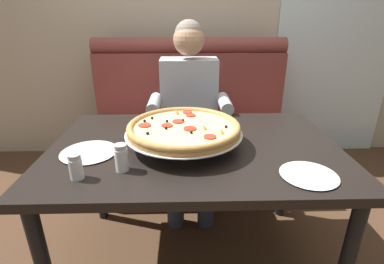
{
  "coord_description": "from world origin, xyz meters",
  "views": [
    {
      "loc": [
        -0.05,
        -1.26,
        1.31
      ],
      "look_at": [
        -0.01,
        -0.01,
        0.79
      ],
      "focal_mm": 26.96,
      "sensor_mm": 36.0,
      "label": 1
    }
  ],
  "objects_px": {
    "dining_table": "(194,159)",
    "booth_bench": "(190,133)",
    "shaker_pepper_flakes": "(76,168)",
    "plate_near_right": "(89,151)",
    "plate_near_left": "(309,174)",
    "diner_main": "(189,106)",
    "pizza": "(184,128)",
    "patio_chair": "(315,83)",
    "shaker_parmesan": "(122,160)"
  },
  "relations": [
    {
      "from": "shaker_pepper_flakes",
      "to": "plate_near_right",
      "type": "bearing_deg",
      "value": 95.67
    },
    {
      "from": "plate_near_right",
      "to": "patio_chair",
      "type": "height_order",
      "value": "patio_chair"
    },
    {
      "from": "plate_near_left",
      "to": "dining_table",
      "type": "bearing_deg",
      "value": 145.04
    },
    {
      "from": "dining_table",
      "to": "plate_near_left",
      "type": "bearing_deg",
      "value": -34.96
    },
    {
      "from": "shaker_parmesan",
      "to": "plate_near_left",
      "type": "distance_m",
      "value": 0.74
    },
    {
      "from": "shaker_pepper_flakes",
      "to": "plate_near_right",
      "type": "relative_size",
      "value": 0.4
    },
    {
      "from": "plate_near_right",
      "to": "booth_bench",
      "type": "bearing_deg",
      "value": 64.49
    },
    {
      "from": "pizza",
      "to": "diner_main",
      "type": "bearing_deg",
      "value": 86.75
    },
    {
      "from": "shaker_pepper_flakes",
      "to": "diner_main",
      "type": "bearing_deg",
      "value": 64.97
    },
    {
      "from": "diner_main",
      "to": "pizza",
      "type": "xyz_separation_m",
      "value": [
        -0.04,
        -0.67,
        0.1
      ]
    },
    {
      "from": "shaker_pepper_flakes",
      "to": "dining_table",
      "type": "bearing_deg",
      "value": 32.81
    },
    {
      "from": "diner_main",
      "to": "plate_near_left",
      "type": "xyz_separation_m",
      "value": [
        0.45,
        -0.96,
        0.02
      ]
    },
    {
      "from": "plate_near_right",
      "to": "patio_chair",
      "type": "distance_m",
      "value": 3.04
    },
    {
      "from": "shaker_pepper_flakes",
      "to": "patio_chair",
      "type": "xyz_separation_m",
      "value": [
        2.0,
        2.47,
        -0.24
      ]
    },
    {
      "from": "shaker_parmesan",
      "to": "diner_main",
      "type": "bearing_deg",
      "value": 72.35
    },
    {
      "from": "diner_main",
      "to": "shaker_parmesan",
      "type": "bearing_deg",
      "value": -107.65
    },
    {
      "from": "pizza",
      "to": "shaker_parmesan",
      "type": "xyz_separation_m",
      "value": [
        -0.25,
        -0.23,
        -0.04
      ]
    },
    {
      "from": "booth_bench",
      "to": "patio_chair",
      "type": "bearing_deg",
      "value": 38.98
    },
    {
      "from": "shaker_parmesan",
      "to": "plate_near_right",
      "type": "xyz_separation_m",
      "value": [
        -0.18,
        0.16,
        -0.04
      ]
    },
    {
      "from": "dining_table",
      "to": "patio_chair",
      "type": "relative_size",
      "value": 1.59
    },
    {
      "from": "patio_chair",
      "to": "plate_near_right",
      "type": "bearing_deg",
      "value": -131.91
    },
    {
      "from": "shaker_parmesan",
      "to": "patio_chair",
      "type": "height_order",
      "value": "patio_chair"
    },
    {
      "from": "dining_table",
      "to": "plate_near_left",
      "type": "xyz_separation_m",
      "value": [
        0.43,
        -0.3,
        0.09
      ]
    },
    {
      "from": "booth_bench",
      "to": "shaker_pepper_flakes",
      "type": "bearing_deg",
      "value": -110.56
    },
    {
      "from": "booth_bench",
      "to": "shaker_pepper_flakes",
      "type": "xyz_separation_m",
      "value": [
        -0.46,
        -1.22,
        0.37
      ]
    },
    {
      "from": "dining_table",
      "to": "diner_main",
      "type": "distance_m",
      "value": 0.66
    },
    {
      "from": "diner_main",
      "to": "plate_near_right",
      "type": "xyz_separation_m",
      "value": [
        -0.47,
        -0.74,
        0.02
      ]
    },
    {
      "from": "patio_chair",
      "to": "plate_near_left",
      "type": "bearing_deg",
      "value": -114.14
    },
    {
      "from": "pizza",
      "to": "plate_near_right",
      "type": "bearing_deg",
      "value": -170.91
    },
    {
      "from": "plate_near_left",
      "to": "patio_chair",
      "type": "distance_m",
      "value": 2.73
    },
    {
      "from": "plate_near_left",
      "to": "patio_chair",
      "type": "bearing_deg",
      "value": 65.86
    },
    {
      "from": "dining_table",
      "to": "patio_chair",
      "type": "distance_m",
      "value": 2.67
    },
    {
      "from": "plate_near_right",
      "to": "patio_chair",
      "type": "bearing_deg",
      "value": 48.09
    },
    {
      "from": "diner_main",
      "to": "booth_bench",
      "type": "bearing_deg",
      "value": 87.39
    },
    {
      "from": "shaker_parmesan",
      "to": "plate_near_left",
      "type": "xyz_separation_m",
      "value": [
        0.73,
        -0.07,
        -0.04
      ]
    },
    {
      "from": "pizza",
      "to": "patio_chair",
      "type": "height_order",
      "value": "patio_chair"
    },
    {
      "from": "patio_chair",
      "to": "shaker_parmesan",
      "type": "bearing_deg",
      "value": -127.36
    },
    {
      "from": "booth_bench",
      "to": "diner_main",
      "type": "xyz_separation_m",
      "value": [
        -0.01,
        -0.27,
        0.31
      ]
    },
    {
      "from": "shaker_pepper_flakes",
      "to": "plate_near_left",
      "type": "distance_m",
      "value": 0.89
    },
    {
      "from": "dining_table",
      "to": "pizza",
      "type": "xyz_separation_m",
      "value": [
        -0.05,
        -0.01,
        0.17
      ]
    },
    {
      "from": "booth_bench",
      "to": "plate_near_right",
      "type": "height_order",
      "value": "booth_bench"
    },
    {
      "from": "shaker_pepper_flakes",
      "to": "patio_chair",
      "type": "distance_m",
      "value": 3.19
    },
    {
      "from": "dining_table",
      "to": "plate_near_left",
      "type": "relative_size",
      "value": 6.15
    },
    {
      "from": "dining_table",
      "to": "booth_bench",
      "type": "bearing_deg",
      "value": 90.0
    },
    {
      "from": "dining_table",
      "to": "plate_near_left",
      "type": "distance_m",
      "value": 0.54
    },
    {
      "from": "patio_chair",
      "to": "pizza",
      "type": "bearing_deg",
      "value": -126.11
    },
    {
      "from": "diner_main",
      "to": "plate_near_left",
      "type": "relative_size",
      "value": 5.72
    },
    {
      "from": "dining_table",
      "to": "shaker_pepper_flakes",
      "type": "height_order",
      "value": "shaker_pepper_flakes"
    },
    {
      "from": "plate_near_left",
      "to": "patio_chair",
      "type": "relative_size",
      "value": 0.26
    },
    {
      "from": "dining_table",
      "to": "diner_main",
      "type": "height_order",
      "value": "diner_main"
    }
  ]
}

